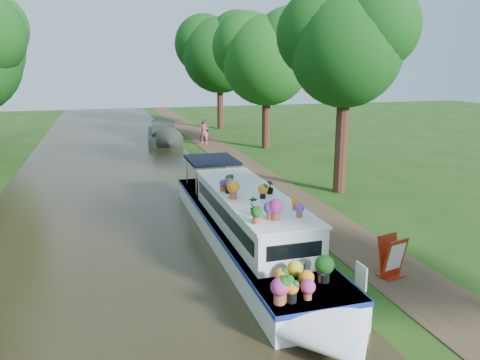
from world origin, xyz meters
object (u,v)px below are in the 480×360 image
Objects in this scene: second_boat at (163,134)px; sandwich_board at (392,259)px; pedestrian_dark at (204,132)px; pedestrian_pink at (204,132)px; plant_boat at (250,225)px.

second_boat reaches higher than sandwich_board.
pedestrian_dark reaches higher than second_boat.
pedestrian_pink is at bearing -111.68° from pedestrian_dark.
plant_boat reaches higher than sandwich_board.
second_boat is at bearing 89.38° from plant_boat.
second_boat is 4.07× the size of pedestrian_pink.
plant_boat is at bearing -108.58° from pedestrian_dark.
sandwich_board is at bearing -100.29° from pedestrian_dark.
pedestrian_pink is (-0.22, 23.01, 0.43)m from sandwich_board.
sandwich_board is (3.14, -2.84, -0.31)m from plant_boat.
second_boat is 3.72m from pedestrian_pink.
second_boat is 3.18m from pedestrian_dark.
pedestrian_pink is 1.47m from pedestrian_dark.
pedestrian_pink reaches higher than pedestrian_dark.
pedestrian_dark is (0.07, 24.44, 0.23)m from sandwich_board.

